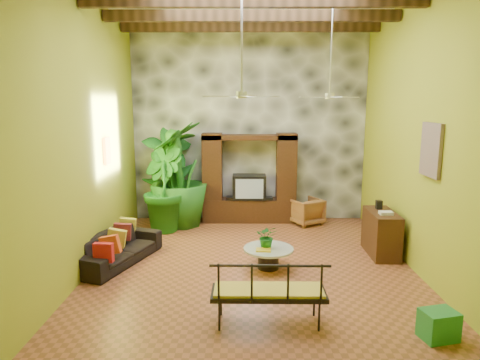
{
  "coord_description": "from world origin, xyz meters",
  "views": [
    {
      "loc": [
        -0.21,
        -7.7,
        3.1
      ],
      "look_at": [
        -0.23,
        0.2,
        1.64
      ],
      "focal_mm": 32.0,
      "sensor_mm": 36.0,
      "label": 1
    }
  ],
  "objects_px": {
    "ceiling_fan_back": "(330,86)",
    "sofa": "(117,248)",
    "coffee_table": "(268,255)",
    "ceiling_fan_front": "(242,83)",
    "iron_bench": "(269,290)",
    "tall_plant_b": "(162,187)",
    "wicker_armchair": "(306,211)",
    "tall_plant_c": "(179,174)",
    "green_bin": "(439,325)",
    "tall_plant_a": "(170,175)",
    "side_console": "(381,233)",
    "entertainment_center": "(249,185)"
  },
  "relations": [
    {
      "from": "ceiling_fan_back",
      "to": "sofa",
      "type": "xyz_separation_m",
      "value": [
        -4.21,
        -1.01,
        -3.1
      ]
    },
    {
      "from": "sofa",
      "to": "coffee_table",
      "type": "xyz_separation_m",
      "value": [
        2.92,
        -0.27,
        -0.04
      ]
    },
    {
      "from": "ceiling_fan_front",
      "to": "iron_bench",
      "type": "bearing_deg",
      "value": -77.97
    },
    {
      "from": "tall_plant_b",
      "to": "wicker_armchair",
      "type": "bearing_deg",
      "value": 8.44
    },
    {
      "from": "ceiling_fan_back",
      "to": "coffee_table",
      "type": "bearing_deg",
      "value": -135.33
    },
    {
      "from": "tall_plant_c",
      "to": "coffee_table",
      "type": "bearing_deg",
      "value": -54.34
    },
    {
      "from": "wicker_armchair",
      "to": "tall_plant_b",
      "type": "bearing_deg",
      "value": -20.2
    },
    {
      "from": "tall_plant_b",
      "to": "coffee_table",
      "type": "bearing_deg",
      "value": -45.16
    },
    {
      "from": "ceiling_fan_front",
      "to": "ceiling_fan_back",
      "type": "bearing_deg",
      "value": 41.63
    },
    {
      "from": "ceiling_fan_back",
      "to": "green_bin",
      "type": "bearing_deg",
      "value": -77.81
    },
    {
      "from": "ceiling_fan_front",
      "to": "wicker_armchair",
      "type": "height_order",
      "value": "ceiling_fan_front"
    },
    {
      "from": "wicker_armchair",
      "to": "sofa",
      "type": "bearing_deg",
      "value": 4.85
    },
    {
      "from": "tall_plant_a",
      "to": "green_bin",
      "type": "bearing_deg",
      "value": -51.3
    },
    {
      "from": "side_console",
      "to": "green_bin",
      "type": "xyz_separation_m",
      "value": [
        -0.25,
        -3.17,
        -0.25
      ]
    },
    {
      "from": "tall_plant_c",
      "to": "coffee_table",
      "type": "distance_m",
      "value": 3.69
    },
    {
      "from": "iron_bench",
      "to": "ceiling_fan_back",
      "type": "bearing_deg",
      "value": 67.65
    },
    {
      "from": "ceiling_fan_back",
      "to": "wicker_armchair",
      "type": "distance_m",
      "value": 3.5
    },
    {
      "from": "tall_plant_b",
      "to": "tall_plant_c",
      "type": "xyz_separation_m",
      "value": [
        0.36,
        0.44,
        0.25
      ]
    },
    {
      "from": "ceiling_fan_front",
      "to": "tall_plant_b",
      "type": "bearing_deg",
      "value": 124.83
    },
    {
      "from": "iron_bench",
      "to": "green_bin",
      "type": "distance_m",
      "value": 2.27
    },
    {
      "from": "ceiling_fan_front",
      "to": "wicker_armchair",
      "type": "relative_size",
      "value": 2.54
    },
    {
      "from": "ceiling_fan_back",
      "to": "tall_plant_c",
      "type": "distance_m",
      "value": 4.26
    },
    {
      "from": "entertainment_center",
      "to": "tall_plant_a",
      "type": "height_order",
      "value": "tall_plant_a"
    },
    {
      "from": "ceiling_fan_back",
      "to": "side_console",
      "type": "relative_size",
      "value": 1.65
    },
    {
      "from": "side_console",
      "to": "ceiling_fan_front",
      "type": "bearing_deg",
      "value": -158.38
    },
    {
      "from": "entertainment_center",
      "to": "tall_plant_b",
      "type": "xyz_separation_m",
      "value": [
        -2.12,
        -0.78,
        0.09
      ]
    },
    {
      "from": "tall_plant_b",
      "to": "ceiling_fan_back",
      "type": "bearing_deg",
      "value": -17.25
    },
    {
      "from": "entertainment_center",
      "to": "green_bin",
      "type": "xyz_separation_m",
      "value": [
        2.4,
        -5.64,
        -0.77
      ]
    },
    {
      "from": "sofa",
      "to": "tall_plant_b",
      "type": "distance_m",
      "value": 2.34
    },
    {
      "from": "iron_bench",
      "to": "sofa",
      "type": "bearing_deg",
      "value": 140.23
    },
    {
      "from": "tall_plant_c",
      "to": "ceiling_fan_front",
      "type": "bearing_deg",
      "value": -64.0
    },
    {
      "from": "tall_plant_a",
      "to": "iron_bench",
      "type": "relative_size",
      "value": 1.54
    },
    {
      "from": "sofa",
      "to": "tall_plant_a",
      "type": "distance_m",
      "value": 3.05
    },
    {
      "from": "coffee_table",
      "to": "tall_plant_c",
      "type": "bearing_deg",
      "value": 125.66
    },
    {
      "from": "tall_plant_c",
      "to": "green_bin",
      "type": "xyz_separation_m",
      "value": [
        4.16,
        -5.29,
        -1.11
      ]
    },
    {
      "from": "wicker_armchair",
      "to": "coffee_table",
      "type": "height_order",
      "value": "wicker_armchair"
    },
    {
      "from": "side_console",
      "to": "tall_plant_c",
      "type": "bearing_deg",
      "value": 155.32
    },
    {
      "from": "green_bin",
      "to": "tall_plant_b",
      "type": "bearing_deg",
      "value": 132.92
    },
    {
      "from": "iron_bench",
      "to": "tall_plant_b",
      "type": "bearing_deg",
      "value": 117.41
    },
    {
      "from": "entertainment_center",
      "to": "wicker_armchair",
      "type": "relative_size",
      "value": 3.28
    },
    {
      "from": "tall_plant_c",
      "to": "side_console",
      "type": "bearing_deg",
      "value": -25.71
    },
    {
      "from": "tall_plant_b",
      "to": "side_console",
      "type": "relative_size",
      "value": 1.88
    },
    {
      "from": "entertainment_center",
      "to": "sofa",
      "type": "height_order",
      "value": "entertainment_center"
    },
    {
      "from": "entertainment_center",
      "to": "side_console",
      "type": "xyz_separation_m",
      "value": [
        2.65,
        -2.47,
        -0.52
      ]
    },
    {
      "from": "side_console",
      "to": "iron_bench",
      "type": "bearing_deg",
      "value": -130.0
    },
    {
      "from": "tall_plant_a",
      "to": "side_console",
      "type": "relative_size",
      "value": 2.2
    },
    {
      "from": "entertainment_center",
      "to": "coffee_table",
      "type": "distance_m",
      "value": 3.31
    },
    {
      "from": "ceiling_fan_front",
      "to": "iron_bench",
      "type": "xyz_separation_m",
      "value": [
        0.38,
        -1.77,
        -2.87
      ]
    },
    {
      "from": "sofa",
      "to": "green_bin",
      "type": "distance_m",
      "value": 5.69
    },
    {
      "from": "iron_bench",
      "to": "side_console",
      "type": "height_order",
      "value": "iron_bench"
    }
  ]
}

